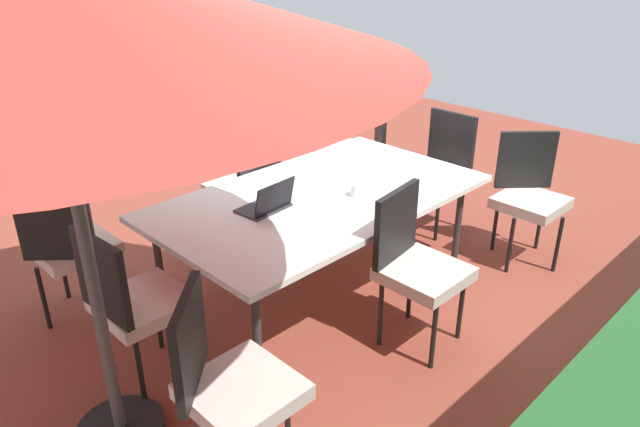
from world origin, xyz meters
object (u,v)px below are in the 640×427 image
Objects in this scene: chair_east at (132,299)px; chair_south at (247,183)px; patio_umbrella at (39,5)px; dining_table at (320,200)px; chair_southeast at (69,244)px; chair_north at (416,261)px; chair_west at (440,165)px; cup at (356,190)px; chair_northwest at (529,192)px; laptop at (267,204)px; chair_southwest at (364,145)px; chair_northeast at (227,380)px.

chair_south is at bearing -63.97° from chair_east.
patio_umbrella is at bearing 129.59° from chair_east.
chair_southeast reaches higher than dining_table.
chair_west is at bearing 22.30° from chair_north.
chair_southeast and chair_west have the same top height.
chair_west is 12.04× the size of cup.
chair_west is at bearing 133.41° from chair_northwest.
laptop reaches higher than dining_table.
cup is at bearing 128.63° from dining_table.
cup is (-0.58, 0.24, -0.01)m from laptop.
chair_southwest is at bearing 41.88° from chair_north.
chair_east is at bearing -6.61° from cup.
cup is (-1.88, -0.10, -1.33)m from patio_umbrella.
chair_northwest is at bearing 170.58° from patio_umbrella.
dining_table is 2.32× the size of chair_north.
chair_north is (-1.37, 1.68, 0.00)m from chair_southeast.
chair_southwest is 3.29m from chair_northeast.
dining_table is 1.64m from chair_southeast.
chair_northwest reaches higher than laptop.
chair_southeast is 2.90× the size of laptop.
chair_east is (0.03, 0.85, 0.00)m from chair_southeast.
laptop is at bearing -6.79° from dining_table.
chair_east is at bearing 130.07° from chair_southeast.
chair_west is 1.67m from chair_north.
chair_west is 3.01m from chair_northeast.
chair_southwest is 2.16m from chair_north.
chair_northwest is 1.61m from chair_southwest.
chair_northeast is 1.41m from laptop.
chair_south is at bearing -124.08° from laptop.
chair_northeast is (-0.27, 0.59, -1.54)m from patio_umbrella.
patio_umbrella reaches higher than chair_southeast.
chair_north is 12.04× the size of cup.
dining_table is 2.25m from patio_umbrella.
chair_west is at bearing 179.69° from dining_table.
chair_north is at bearing -136.13° from chair_northwest.
chair_south reaches higher than cup.
dining_table is 0.85m from chair_north.
chair_northeast is at bearing 23.25° from cup.
chair_west is 1.00× the size of chair_northeast.
laptop reaches higher than cup.
chair_north and chair_northeast have the same top height.
patio_umbrella reaches higher than chair_south.
chair_southwest is at bearing -78.00° from chair_east.
chair_southwest is at bearing -176.51° from chair_west.
laptop is (-1.03, -0.93, 0.22)m from chair_northeast.
chair_southwest is at bearing 172.50° from chair_south.
chair_west is (-2.82, 0.85, 0.00)m from chair_southeast.
dining_table is 0.26m from cup.
cup is (-1.61, -0.69, 0.21)m from chair_northeast.
patio_umbrella is 3.51m from chair_west.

